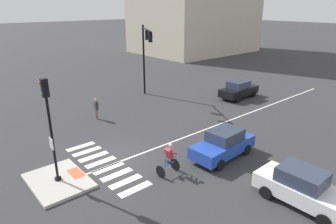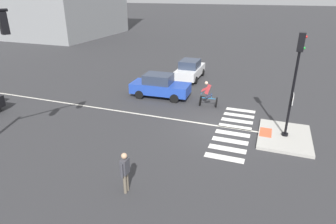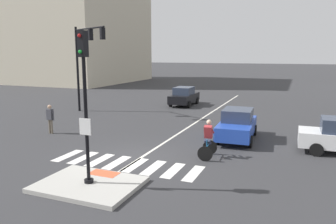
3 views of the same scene
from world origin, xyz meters
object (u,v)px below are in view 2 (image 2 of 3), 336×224
pedestrian_at_curb_left (125,170)px  cyclist (208,94)px  car_white_cross_right (190,70)px  signal_pole (295,77)px  car_blue_eastbound_mid (160,86)px

pedestrian_at_curb_left → cyclist: bearing=-5.4°
pedestrian_at_curb_left → car_white_cross_right: bearing=7.2°
signal_pole → car_blue_eastbound_mid: (3.57, 8.30, -2.41)m
cyclist → signal_pole: bearing=-121.9°
car_white_cross_right → cyclist: bearing=-153.5°
car_blue_eastbound_mid → cyclist: size_ratio=2.48×
car_blue_eastbound_mid → pedestrian_at_curb_left: pedestrian_at_curb_left is taller
car_white_cross_right → car_blue_eastbound_mid: bearing=171.7°
signal_pole → car_white_cross_right: signal_pole is taller
cyclist → pedestrian_at_curb_left: size_ratio=1.01×
car_white_cross_right → cyclist: 6.36m
car_white_cross_right → car_blue_eastbound_mid: 5.12m
car_white_cross_right → car_blue_eastbound_mid: (-5.06, 0.74, 0.00)m
car_blue_eastbound_mid → cyclist: (-0.63, -3.58, 0.06)m
signal_pole → car_white_cross_right: (8.64, 7.56, -2.41)m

